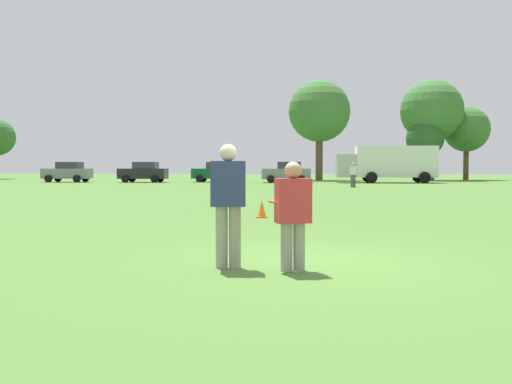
# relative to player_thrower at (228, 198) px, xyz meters

# --- Properties ---
(ground_plane) EXTENTS (189.97, 189.97, 0.00)m
(ground_plane) POSITION_rel_player_thrower_xyz_m (1.00, 0.52, -0.97)
(ground_plane) COLOR #47702D
(player_thrower) EXTENTS (0.51, 0.33, 1.73)m
(player_thrower) POSITION_rel_player_thrower_xyz_m (0.00, 0.00, 0.00)
(player_thrower) COLOR gray
(player_thrower) RESTS_ON ground
(player_defender) EXTENTS (0.52, 0.39, 1.48)m
(player_defender) POSITION_rel_player_thrower_xyz_m (0.90, -0.13, -0.15)
(player_defender) COLOR gray
(player_defender) RESTS_ON ground
(frisbee) EXTENTS (0.27, 0.27, 0.06)m
(frisbee) POSITION_rel_player_thrower_xyz_m (0.70, -0.04, -0.05)
(frisbee) COLOR #E54C33
(traffic_cone) EXTENTS (0.32, 0.32, 0.48)m
(traffic_cone) POSITION_rel_player_thrower_xyz_m (-0.21, 7.69, -0.74)
(traffic_cone) COLOR #D8590C
(traffic_cone) RESTS_ON ground
(parked_car_near_left) EXTENTS (4.24, 2.28, 1.82)m
(parked_car_near_left) POSITION_rel_player_thrower_xyz_m (-20.74, 40.88, -0.05)
(parked_car_near_left) COLOR slate
(parked_car_near_left) RESTS_ON ground
(parked_car_mid_left) EXTENTS (4.24, 2.28, 1.82)m
(parked_car_mid_left) POSITION_rel_player_thrower_xyz_m (-13.68, 40.81, -0.05)
(parked_car_mid_left) COLOR black
(parked_car_mid_left) RESTS_ON ground
(parked_car_center) EXTENTS (4.24, 2.28, 1.82)m
(parked_car_center) POSITION_rel_player_thrower_xyz_m (-7.44, 42.56, -0.05)
(parked_car_center) COLOR #0C4C2D
(parked_car_center) RESTS_ON ground
(parked_car_mid_right) EXTENTS (4.24, 2.28, 1.82)m
(parked_car_mid_right) POSITION_rel_player_thrower_xyz_m (-0.92, 40.91, -0.05)
(parked_car_mid_right) COLOR slate
(parked_car_mid_right) RESTS_ON ground
(box_truck) EXTENTS (8.55, 3.13, 3.18)m
(box_truck) POSITION_rel_player_thrower_xyz_m (7.83, 41.82, 0.78)
(box_truck) COLOR white
(box_truck) RESTS_ON ground
(bystander_far_jogger) EXTENTS (0.48, 0.30, 1.67)m
(bystander_far_jogger) POSITION_rel_player_thrower_xyz_m (4.01, 30.85, -0.03)
(bystander_far_jogger) COLOR #4C4C51
(bystander_far_jogger) RESTS_ON ground
(tree_center_elm) EXTENTS (6.29, 6.29, 10.22)m
(tree_center_elm) POSITION_rel_player_thrower_xyz_m (1.98, 49.97, 6.05)
(tree_center_elm) COLOR brown
(tree_center_elm) RESTS_ON ground
(tree_east_birch) EXTENTS (3.78, 3.78, 6.14)m
(tree_east_birch) POSITION_rel_player_thrower_xyz_m (12.56, 50.09, 3.25)
(tree_east_birch) COLOR brown
(tree_east_birch) RESTS_ON ground
(tree_east_oak) EXTENTS (6.34, 6.34, 10.31)m
(tree_east_oak) POSITION_rel_player_thrower_xyz_m (13.43, 51.29, 6.12)
(tree_east_oak) COLOR brown
(tree_east_oak) RESTS_ON ground
(tree_far_east_pine) EXTENTS (4.73, 4.73, 7.68)m
(tree_far_east_pine) POSITION_rel_player_thrower_xyz_m (17.32, 52.75, 4.31)
(tree_far_east_pine) COLOR brown
(tree_far_east_pine) RESTS_ON ground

